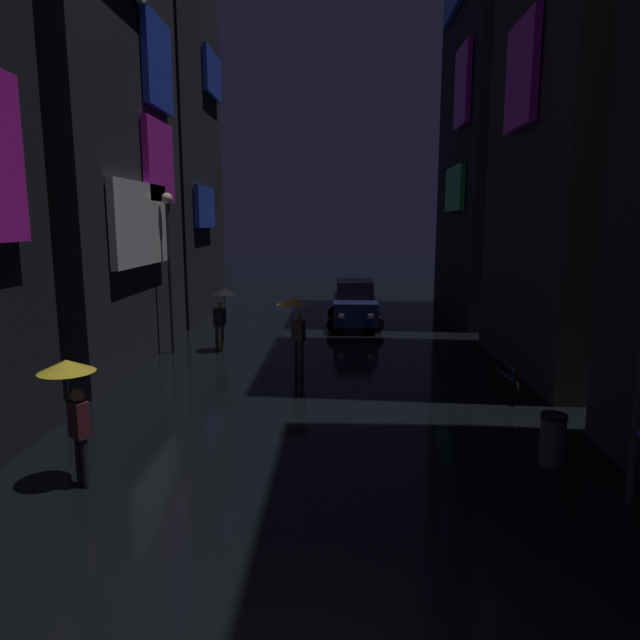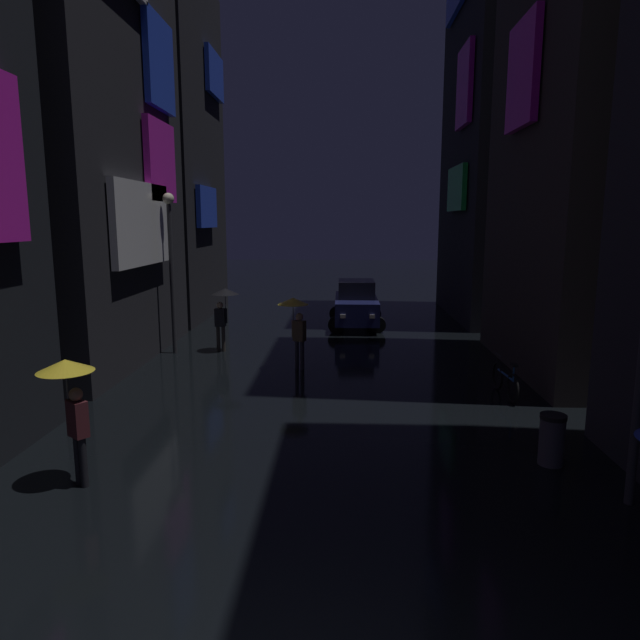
{
  "view_description": "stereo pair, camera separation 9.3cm",
  "coord_description": "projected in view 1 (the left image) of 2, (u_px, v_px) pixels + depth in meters",
  "views": [
    {
      "loc": [
        0.47,
        -4.02,
        4.32
      ],
      "look_at": [
        0.0,
        9.44,
        1.97
      ],
      "focal_mm": 32.0,
      "sensor_mm": 36.0,
      "label": 1
    },
    {
      "loc": [
        0.56,
        -4.02,
        4.32
      ],
      "look_at": [
        0.0,
        9.44,
        1.97
      ],
      "focal_mm": 32.0,
      "sensor_mm": 36.0,
      "label": 2
    }
  ],
  "objects": [
    {
      "name": "building_left_mid",
      "position": [
        72.0,
        117.0,
        16.8
      ],
      "size": [
        4.25,
        8.59,
        14.69
      ],
      "color": "#232328",
      "rests_on": "ground"
    },
    {
      "name": "building_left_far",
      "position": [
        160.0,
        151.0,
        25.06
      ],
      "size": [
        4.25,
        7.35,
        14.68
      ],
      "color": "black",
      "rests_on": "ground"
    },
    {
      "name": "building_right_far",
      "position": [
        506.0,
        34.0,
        24.22
      ],
      "size": [
        4.25,
        8.38,
        24.26
      ],
      "color": "black",
      "rests_on": "ground"
    },
    {
      "name": "pedestrian_near_crossing_yellow",
      "position": [
        294.0,
        313.0,
        16.56
      ],
      "size": [
        0.9,
        0.9,
        2.12
      ],
      "color": "#2D2D38",
      "rests_on": "ground"
    },
    {
      "name": "pedestrian_foreground_right_black",
      "position": [
        222.0,
        302.0,
        18.83
      ],
      "size": [
        0.9,
        0.9,
        2.12
      ],
      "color": "#38332D",
      "rests_on": "ground"
    },
    {
      "name": "pedestrian_foreground_left_yellow",
      "position": [
        71.0,
        387.0,
        9.17
      ],
      "size": [
        0.9,
        0.9,
        2.12
      ],
      "color": "black",
      "rests_on": "ground"
    },
    {
      "name": "bicycle_parked_at_storefront",
      "position": [
        505.0,
        380.0,
        14.22
      ],
      "size": [
        0.2,
        1.82,
        0.96
      ],
      "color": "black",
      "rests_on": "ground"
    },
    {
      "name": "car_distant",
      "position": [
        354.0,
        304.0,
        23.43
      ],
      "size": [
        2.27,
        4.16,
        1.92
      ],
      "color": "navy",
      "rests_on": "ground"
    },
    {
      "name": "streetlamp_left_far",
      "position": [
        169.0,
        254.0,
        18.26
      ],
      "size": [
        0.36,
        0.36,
        5.19
      ],
      "color": "#2D2D33",
      "rests_on": "ground"
    },
    {
      "name": "trash_bin",
      "position": [
        553.0,
        439.0,
        10.19
      ],
      "size": [
        0.46,
        0.46,
        0.93
      ],
      "color": "#3F3F47",
      "rests_on": "ground"
    }
  ]
}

